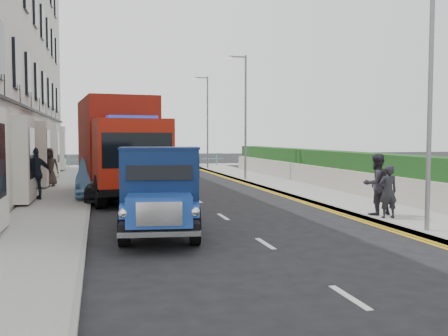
{
  "coord_description": "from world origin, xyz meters",
  "views": [
    {
      "loc": [
        -3.71,
        -12.82,
        2.46
      ],
      "look_at": [
        0.48,
        3.81,
        1.4
      ],
      "focal_mm": 40.0,
      "sensor_mm": 36.0,
      "label": 1
    }
  ],
  "objects_px": {
    "lamp_near": "(426,75)",
    "pedestrian_east_near": "(388,192)",
    "lamp_far": "(206,117)",
    "lamp_mid": "(243,110)",
    "parked_car_front": "(107,183)",
    "red_lorry": "(119,145)",
    "bedford_lorry": "(160,197)"
  },
  "relations": [
    {
      "from": "red_lorry",
      "to": "bedford_lorry",
      "type": "bearing_deg",
      "value": -92.42
    },
    {
      "from": "lamp_mid",
      "to": "lamp_far",
      "type": "relative_size",
      "value": 1.0
    },
    {
      "from": "lamp_near",
      "to": "pedestrian_east_near",
      "type": "bearing_deg",
      "value": 83.38
    },
    {
      "from": "lamp_mid",
      "to": "pedestrian_east_near",
      "type": "relative_size",
      "value": 4.54
    },
    {
      "from": "parked_car_front",
      "to": "red_lorry",
      "type": "bearing_deg",
      "value": 65.89
    },
    {
      "from": "lamp_near",
      "to": "red_lorry",
      "type": "distance_m",
      "value": 12.41
    },
    {
      "from": "bedford_lorry",
      "to": "parked_car_front",
      "type": "distance_m",
      "value": 7.93
    },
    {
      "from": "lamp_near",
      "to": "pedestrian_east_near",
      "type": "distance_m",
      "value": 3.66
    },
    {
      "from": "bedford_lorry",
      "to": "red_lorry",
      "type": "xyz_separation_m",
      "value": [
        -0.61,
        8.87,
        1.15
      ]
    },
    {
      "from": "parked_car_front",
      "to": "pedestrian_east_near",
      "type": "distance_m",
      "value": 10.55
    },
    {
      "from": "lamp_mid",
      "to": "parked_car_front",
      "type": "relative_size",
      "value": 1.79
    },
    {
      "from": "lamp_far",
      "to": "lamp_near",
      "type": "bearing_deg",
      "value": -90.0
    },
    {
      "from": "bedford_lorry",
      "to": "pedestrian_east_near",
      "type": "height_order",
      "value": "bedford_lorry"
    },
    {
      "from": "red_lorry",
      "to": "pedestrian_east_near",
      "type": "height_order",
      "value": "red_lorry"
    },
    {
      "from": "lamp_mid",
      "to": "red_lorry",
      "type": "distance_m",
      "value": 9.44
    },
    {
      "from": "lamp_mid",
      "to": "parked_car_front",
      "type": "bearing_deg",
      "value": -137.32
    },
    {
      "from": "lamp_far",
      "to": "pedestrian_east_near",
      "type": "bearing_deg",
      "value": -89.47
    },
    {
      "from": "lamp_far",
      "to": "pedestrian_east_near",
      "type": "xyz_separation_m",
      "value": [
        0.22,
        -24.08,
        -3.11
      ]
    },
    {
      "from": "red_lorry",
      "to": "pedestrian_east_near",
      "type": "xyz_separation_m",
      "value": [
        7.29,
        -8.11,
        -1.27
      ]
    },
    {
      "from": "bedford_lorry",
      "to": "parked_car_front",
      "type": "height_order",
      "value": "bedford_lorry"
    },
    {
      "from": "lamp_mid",
      "to": "bedford_lorry",
      "type": "relative_size",
      "value": 1.46
    },
    {
      "from": "lamp_mid",
      "to": "red_lorry",
      "type": "bearing_deg",
      "value": -139.83
    },
    {
      "from": "parked_car_front",
      "to": "pedestrian_east_near",
      "type": "height_order",
      "value": "pedestrian_east_near"
    },
    {
      "from": "parked_car_front",
      "to": "pedestrian_east_near",
      "type": "bearing_deg",
      "value": -39.58
    },
    {
      "from": "parked_car_front",
      "to": "lamp_near",
      "type": "bearing_deg",
      "value": -47.26
    },
    {
      "from": "lamp_mid",
      "to": "pedestrian_east_near",
      "type": "xyz_separation_m",
      "value": [
        0.22,
        -14.08,
        -3.11
      ]
    },
    {
      "from": "lamp_mid",
      "to": "bedford_lorry",
      "type": "height_order",
      "value": "lamp_mid"
    },
    {
      "from": "bedford_lorry",
      "to": "red_lorry",
      "type": "distance_m",
      "value": 8.97
    },
    {
      "from": "pedestrian_east_near",
      "to": "bedford_lorry",
      "type": "bearing_deg",
      "value": 9.51
    },
    {
      "from": "lamp_mid",
      "to": "pedestrian_east_near",
      "type": "height_order",
      "value": "lamp_mid"
    },
    {
      "from": "lamp_near",
      "to": "bedford_lorry",
      "type": "xyz_separation_m",
      "value": [
        -6.46,
        1.16,
        -2.99
      ]
    },
    {
      "from": "lamp_near",
      "to": "parked_car_front",
      "type": "distance_m",
      "value": 12.24
    }
  ]
}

